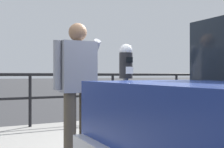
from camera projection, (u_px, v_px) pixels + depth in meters
sidewalk_curb at (103, 139)px, 5.00m from camera, size 36.00×3.21×0.15m
parking_meter at (126, 74)px, 3.85m from camera, size 0.18×0.18×1.43m
pedestrian_at_meter at (78, 82)px, 3.54m from camera, size 0.61×0.50×1.65m
background_railing at (74, 88)px, 6.21m from camera, size 24.06×0.06×1.06m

